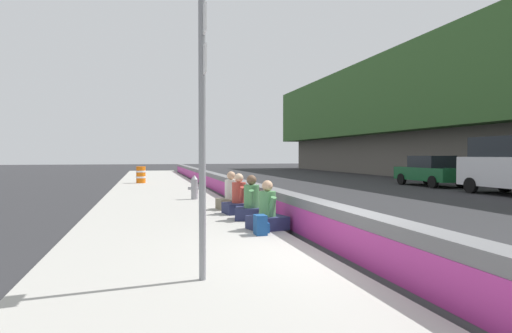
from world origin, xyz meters
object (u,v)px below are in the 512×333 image
object	(u,v)px
fire_hydrant	(194,187)
seated_person_far	(231,197)
seated_person_foreground	(267,214)
backpack	(261,225)
seated_person_rear	(239,201)
route_sign_post	(202,118)
construction_barrel	(141,175)
parked_car_fourth	(430,171)
seated_person_middle	(252,206)

from	to	relation	value
fire_hydrant	seated_person_far	bearing A→B (deg)	-166.74
seated_person_foreground	backpack	world-z (taller)	seated_person_foreground
seated_person_far	fire_hydrant	bearing A→B (deg)	13.26
seated_person_rear	seated_person_foreground	bearing A→B (deg)	-178.50
route_sign_post	backpack	size ratio (longest dim) A/B	9.00
seated_person_foreground	construction_barrel	world-z (taller)	seated_person_foreground
route_sign_post	backpack	world-z (taller)	route_sign_post
backpack	seated_person_far	bearing A→B (deg)	-2.94
seated_person_far	parked_car_fourth	distance (m)	15.66
seated_person_foreground	construction_barrel	xyz separation A→B (m)	(16.94, 2.81, 0.15)
fire_hydrant	seated_person_foreground	bearing A→B (deg)	-173.12
fire_hydrant	seated_person_middle	world-z (taller)	seated_person_middle
seated_person_rear	parked_car_fourth	distance (m)	16.25
seated_person_foreground	fire_hydrant	bearing A→B (deg)	6.88
seated_person_far	parked_car_fourth	world-z (taller)	parked_car_fourth
seated_person_middle	construction_barrel	distance (m)	15.70
backpack	construction_barrel	distance (m)	17.72
fire_hydrant	parked_car_fourth	size ratio (longest dim) A/B	0.20
fire_hydrant	backpack	xyz separation A→B (m)	(-7.47, -0.53, -0.25)
route_sign_post	seated_person_rear	xyz separation A→B (m)	(6.17, -1.77, -1.73)
route_sign_post	construction_barrel	world-z (taller)	route_sign_post
seated_person_middle	backpack	xyz separation A→B (m)	(-2.09, 0.31, -0.15)
seated_person_middle	seated_person_foreground	bearing A→B (deg)	179.73
seated_person_rear	seated_person_far	distance (m)	1.04
seated_person_middle	backpack	distance (m)	2.12
parked_car_fourth	backpack	bearing A→B (deg)	134.39
parked_car_fourth	seated_person_foreground	bearing A→B (deg)	133.70
seated_person_rear	backpack	world-z (taller)	seated_person_rear
seated_person_foreground	seated_person_rear	distance (m)	2.66
route_sign_post	parked_car_fourth	distance (m)	21.74
fire_hydrant	construction_barrel	size ratio (longest dim) A/B	0.93
route_sign_post	seated_person_far	size ratio (longest dim) A/B	3.21
seated_person_rear	parked_car_fourth	bearing A→B (deg)	-53.27
construction_barrel	parked_car_fourth	size ratio (longest dim) A/B	0.21
seated_person_far	construction_barrel	xyz separation A→B (m)	(13.24, 2.73, 0.13)
seated_person_rear	backpack	bearing A→B (deg)	175.92
route_sign_post	backpack	bearing A→B (deg)	-27.88
fire_hydrant	seated_person_foreground	size ratio (longest dim) A/B	0.83
backpack	construction_barrel	bearing A→B (deg)	8.13
route_sign_post	seated_person_foreground	world-z (taller)	route_sign_post
seated_person_middle	parked_car_fourth	size ratio (longest dim) A/B	0.25
seated_person_foreground	route_sign_post	bearing A→B (deg)	152.31
seated_person_middle	parked_car_fourth	bearing A→B (deg)	-49.95
seated_person_middle	seated_person_rear	xyz separation A→B (m)	(1.17, 0.08, -0.00)
route_sign_post	fire_hydrant	size ratio (longest dim) A/B	4.09
route_sign_post	fire_hydrant	xyz separation A→B (m)	(10.38, -1.01, -1.62)
seated_person_far	construction_barrel	size ratio (longest dim) A/B	1.18
fire_hydrant	seated_person_rear	world-z (taller)	seated_person_rear
construction_barrel	parked_car_fourth	world-z (taller)	parked_car_fourth
seated_person_foreground	backpack	bearing A→B (deg)	153.26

